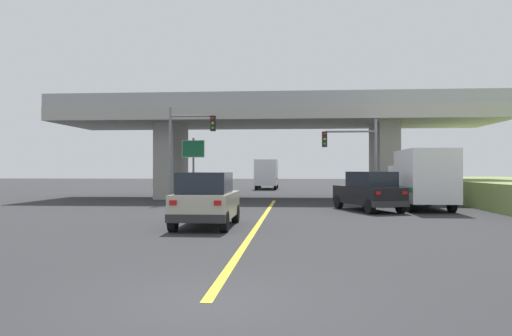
% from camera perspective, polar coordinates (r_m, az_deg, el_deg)
% --- Properties ---
extents(ground, '(160.00, 160.00, 0.00)m').
position_cam_1_polar(ground, '(37.43, 2.29, -3.44)').
color(ground, '#2B2B2D').
extents(overpass_bridge, '(31.79, 8.58, 7.33)m').
position_cam_1_polar(overpass_bridge, '(37.50, 2.29, 4.59)').
color(overpass_bridge, '#A8A59E').
rests_on(overpass_bridge, ground).
extents(lane_divider_stripe, '(0.20, 26.50, 0.01)m').
position_cam_1_polar(lane_divider_stripe, '(21.30, 0.63, -5.89)').
color(lane_divider_stripe, yellow).
rests_on(lane_divider_stripe, ground).
extents(suv_lead, '(2.03, 4.32, 2.02)m').
position_cam_1_polar(suv_lead, '(18.65, -5.67, -3.59)').
color(suv_lead, '#B7B29E').
rests_on(suv_lead, ground).
extents(suv_crossing, '(3.34, 5.08, 2.02)m').
position_cam_1_polar(suv_crossing, '(26.40, 12.69, -2.59)').
color(suv_crossing, black).
rests_on(suv_crossing, ground).
extents(box_truck, '(2.33, 6.72, 3.16)m').
position_cam_1_polar(box_truck, '(28.31, 18.28, -1.13)').
color(box_truck, silver).
rests_on(box_truck, ground).
extents(traffic_signal_nearside, '(3.39, 0.36, 5.24)m').
position_cam_1_polar(traffic_signal_nearside, '(31.83, 11.32, 1.96)').
color(traffic_signal_nearside, slate).
rests_on(traffic_signal_nearside, ground).
extents(traffic_signal_farside, '(2.96, 0.36, 6.05)m').
position_cam_1_polar(traffic_signal_farside, '(31.75, -8.07, 2.97)').
color(traffic_signal_farside, slate).
rests_on(traffic_signal_farside, ground).
extents(highway_sign, '(1.61, 0.17, 4.38)m').
position_cam_1_polar(highway_sign, '(35.98, -7.12, 1.54)').
color(highway_sign, slate).
rests_on(highway_sign, ground).
extents(semi_truck_distant, '(2.33, 7.21, 3.19)m').
position_cam_1_polar(semi_truck_distant, '(55.20, 1.23, -0.67)').
color(semi_truck_distant, silver).
rests_on(semi_truck_distant, ground).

